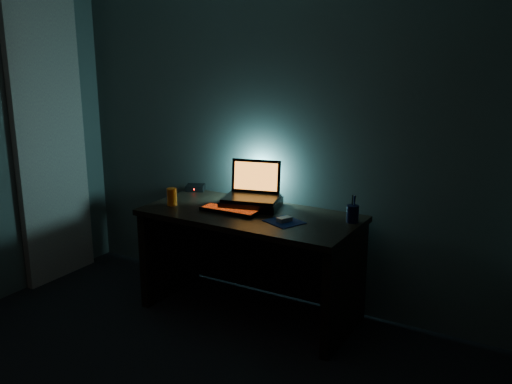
# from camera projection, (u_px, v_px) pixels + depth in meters

# --- Properties ---
(room) EXTENTS (3.50, 4.00, 2.50)m
(room) POSITION_uv_depth(u_px,v_px,m) (55.00, 197.00, 2.42)
(room) COLOR black
(room) RESTS_ON ground
(desk) EXTENTS (1.50, 0.70, 0.75)m
(desk) POSITION_uv_depth(u_px,v_px,m) (254.00, 246.00, 4.02)
(desk) COLOR black
(desk) RESTS_ON ground
(curtain) EXTENTS (0.06, 0.65, 2.30)m
(curtain) POSITION_uv_depth(u_px,v_px,m) (50.00, 138.00, 4.47)
(curtain) COLOR #BDBB97
(curtain) RESTS_ON ground
(riser) EXTENTS (0.46, 0.39, 0.06)m
(riser) POSITION_uv_depth(u_px,v_px,m) (251.00, 203.00, 4.03)
(riser) COLOR black
(riser) RESTS_ON desk
(laptop) EXTENTS (0.43, 0.37, 0.26)m
(laptop) POSITION_uv_depth(u_px,v_px,m) (253.00, 189.00, 4.05)
(laptop) COLOR black
(laptop) RESTS_ON riser
(keyboard) EXTENTS (0.42, 0.14, 0.03)m
(keyboard) POSITION_uv_depth(u_px,v_px,m) (230.00, 210.00, 3.92)
(keyboard) COLOR black
(keyboard) RESTS_ON desk
(mousepad) EXTENTS (0.28, 0.27, 0.00)m
(mousepad) POSITION_uv_depth(u_px,v_px,m) (284.00, 222.00, 3.71)
(mousepad) COLOR navy
(mousepad) RESTS_ON desk
(mouse) EXTENTS (0.09, 0.11, 0.03)m
(mouse) POSITION_uv_depth(u_px,v_px,m) (284.00, 219.00, 3.70)
(mouse) COLOR gray
(mouse) RESTS_ON mousepad
(pen_cup) EXTENTS (0.10, 0.10, 0.11)m
(pen_cup) POSITION_uv_depth(u_px,v_px,m) (353.00, 214.00, 3.69)
(pen_cup) COLOR black
(pen_cup) RESTS_ON desk
(juice_glass) EXTENTS (0.09, 0.09, 0.12)m
(juice_glass) POSITION_uv_depth(u_px,v_px,m) (172.00, 197.00, 4.07)
(juice_glass) COLOR #FF600D
(juice_glass) RESTS_ON desk
(router) EXTENTS (0.17, 0.16, 0.05)m
(router) POSITION_uv_depth(u_px,v_px,m) (195.00, 188.00, 4.48)
(router) COLOR black
(router) RESTS_ON desk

